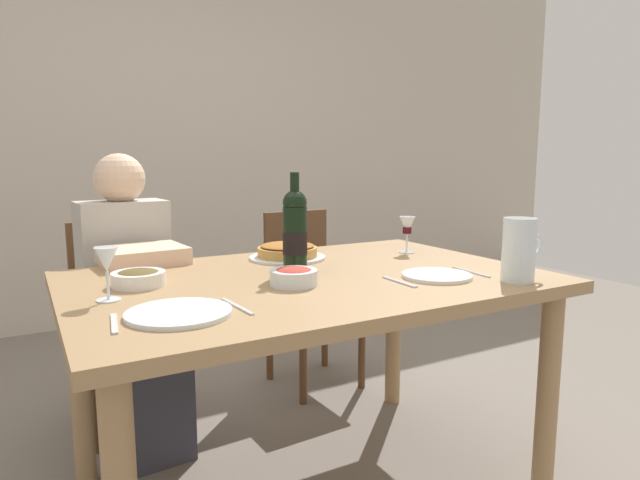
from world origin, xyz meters
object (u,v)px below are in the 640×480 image
(dining_table, at_px, (309,303))
(chair_right, at_px, (306,285))
(wine_glass_left_diner, at_px, (107,262))
(wine_bottle, at_px, (295,231))
(olive_bowl, at_px, (138,277))
(salad_bowl, at_px, (294,276))
(wine_glass_right_diner, at_px, (407,227))
(diner_left, at_px, (133,292))
(water_pitcher, at_px, (519,254))
(chair_left, at_px, (120,308))
(dinner_plate_right_setting, at_px, (437,276))
(baked_tart, at_px, (287,252))
(dinner_plate_left_setting, at_px, (179,313))

(dining_table, xyz_separation_m, chair_right, (0.45, 0.86, -0.17))
(wine_glass_left_diner, bearing_deg, wine_bottle, 7.94)
(wine_bottle, height_order, olive_bowl, wine_bottle)
(dining_table, xyz_separation_m, salad_bowl, (-0.10, -0.09, 0.12))
(wine_glass_right_diner, bearing_deg, diner_left, 155.18)
(water_pitcher, relative_size, wine_glass_right_diner, 1.35)
(wine_glass_left_diner, height_order, chair_left, wine_glass_left_diner)
(wine_glass_left_diner, height_order, wine_glass_right_diner, wine_glass_right_diner)
(salad_bowl, distance_m, dinner_plate_right_setting, 0.47)
(salad_bowl, relative_size, dinner_plate_right_setting, 0.65)
(salad_bowl, xyz_separation_m, wine_glass_right_diner, (0.65, 0.28, 0.08))
(chair_left, relative_size, chair_right, 1.00)
(baked_tart, distance_m, dinner_plate_left_setting, 0.78)
(baked_tart, relative_size, dinner_plate_right_setting, 1.30)
(dining_table, xyz_separation_m, dinner_plate_left_setting, (-0.49, -0.24, 0.10))
(dinner_plate_right_setting, distance_m, chair_right, 1.12)
(baked_tart, distance_m, olive_bowl, 0.61)
(wine_glass_left_diner, xyz_separation_m, diner_left, (0.18, 0.66, -0.25))
(wine_glass_right_diner, height_order, dinner_plate_left_setting, wine_glass_right_diner)
(baked_tart, bearing_deg, diner_left, 146.17)
(salad_bowl, bearing_deg, dining_table, 42.68)
(water_pitcher, xyz_separation_m, chair_left, (-0.99, 1.27, -0.35))
(wine_glass_right_diner, bearing_deg, salad_bowl, -156.53)
(dinner_plate_left_setting, bearing_deg, wine_glass_right_diner, 22.43)
(olive_bowl, bearing_deg, dinner_plate_left_setting, -86.17)
(baked_tart, relative_size, olive_bowl, 1.84)
(wine_bottle, xyz_separation_m, baked_tart, (0.08, 0.23, -0.11))
(dining_table, height_order, dinner_plate_right_setting, dinner_plate_right_setting)
(salad_bowl, relative_size, diner_left, 0.12)
(salad_bowl, distance_m, diner_left, 0.84)
(dinner_plate_left_setting, relative_size, diner_left, 0.22)
(wine_bottle, relative_size, dinner_plate_right_setting, 1.49)
(baked_tart, distance_m, dinner_plate_right_setting, 0.60)
(wine_bottle, bearing_deg, chair_right, 59.85)
(dinner_plate_right_setting, distance_m, chair_left, 1.40)
(olive_bowl, xyz_separation_m, wine_glass_left_diner, (-0.10, -0.14, 0.08))
(chair_left, bearing_deg, water_pitcher, 123.12)
(wine_glass_right_diner, distance_m, diner_left, 1.12)
(olive_bowl, bearing_deg, wine_glass_right_diner, 3.39)
(wine_glass_right_diner, xyz_separation_m, chair_right, (-0.11, 0.67, -0.37))
(wine_glass_right_diner, bearing_deg, water_pitcher, -92.21)
(salad_bowl, bearing_deg, dinner_plate_right_setting, -15.93)
(dining_table, bearing_deg, dinner_plate_right_setting, -32.48)
(chair_right, bearing_deg, baked_tart, 52.90)
(chair_left, bearing_deg, dining_table, 112.64)
(dining_table, relative_size, wine_glass_left_diner, 10.28)
(dining_table, distance_m, dinner_plate_left_setting, 0.55)
(olive_bowl, distance_m, wine_glass_left_diner, 0.19)
(olive_bowl, bearing_deg, wine_bottle, -5.99)
(salad_bowl, xyz_separation_m, wine_glass_left_diner, (-0.52, 0.08, 0.08))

